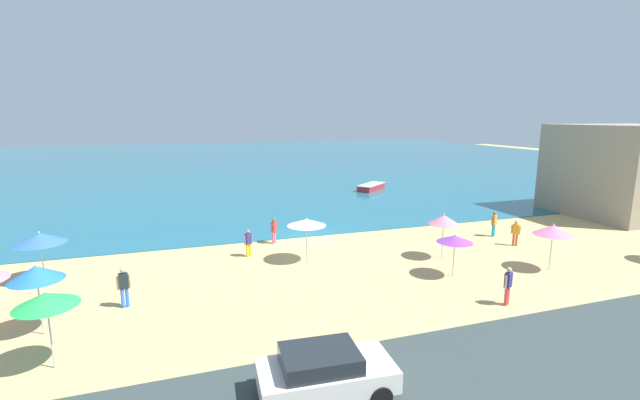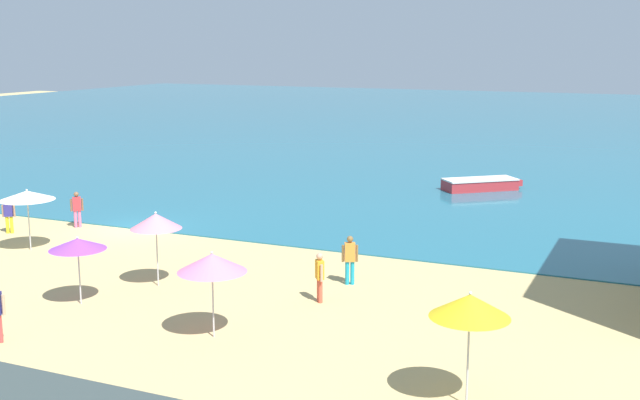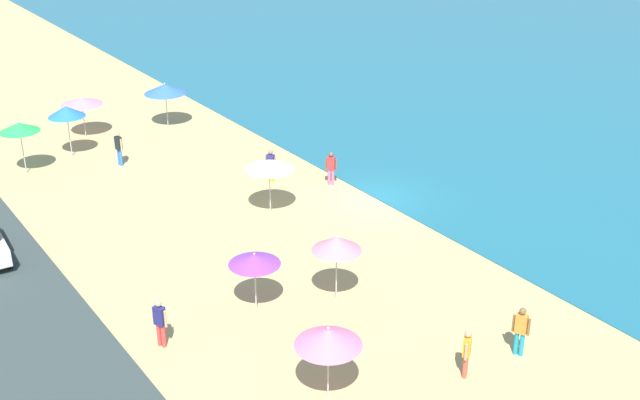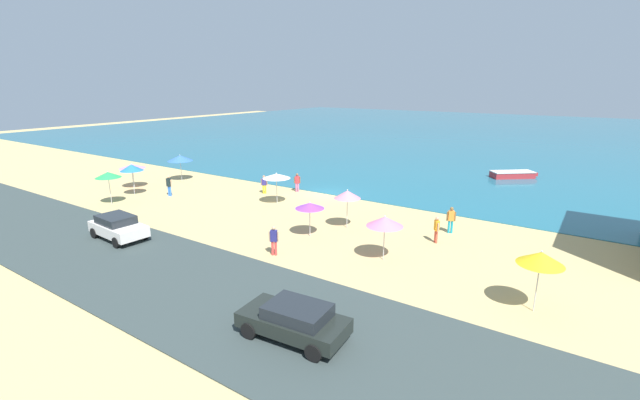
{
  "view_description": "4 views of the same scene",
  "coord_description": "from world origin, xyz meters",
  "px_view_note": "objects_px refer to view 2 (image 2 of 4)",
  "views": [
    {
      "loc": [
        -8.09,
        -26.74,
        7.99
      ],
      "look_at": [
        1.38,
        1.69,
        2.16
      ],
      "focal_mm": 24.0,
      "sensor_mm": 36.0,
      "label": 1
    },
    {
      "loc": [
        21.85,
        -28.6,
        8.22
      ],
      "look_at": [
        8.71,
        1.0,
        1.86
      ],
      "focal_mm": 45.0,
      "sensor_mm": 36.0,
      "label": 2
    },
    {
      "loc": [
        25.71,
        -21.15,
        15.08
      ],
      "look_at": [
        0.1,
        -3.2,
        0.83
      ],
      "focal_mm": 45.0,
      "sensor_mm": 36.0,
      "label": 3
    },
    {
      "loc": [
        19.49,
        -29.81,
        9.29
      ],
      "look_at": [
        2.49,
        -4.6,
        0.9
      ],
      "focal_mm": 24.0,
      "sensor_mm": 36.0,
      "label": 4
    }
  ],
  "objects_px": {
    "beach_umbrella_8": "(78,244)",
    "beach_umbrella_3": "(156,221)",
    "skiff_nearshore": "(481,184)",
    "bather_5": "(350,257)",
    "beach_umbrella_2": "(470,306)",
    "beach_umbrella_6": "(27,195)",
    "bather_0": "(9,213)",
    "bather_3": "(320,275)",
    "beach_umbrella_4": "(212,263)",
    "bather_1": "(77,208)"
  },
  "relations": [
    {
      "from": "beach_umbrella_8",
      "to": "beach_umbrella_3",
      "type": "bearing_deg",
      "value": 66.88
    },
    {
      "from": "skiff_nearshore",
      "to": "bather_5",
      "type": "bearing_deg",
      "value": -90.33
    },
    {
      "from": "beach_umbrella_2",
      "to": "beach_umbrella_6",
      "type": "xyz_separation_m",
      "value": [
        -19.48,
        6.75,
        -0.14
      ]
    },
    {
      "from": "skiff_nearshore",
      "to": "beach_umbrella_3",
      "type": "bearing_deg",
      "value": -105.17
    },
    {
      "from": "beach_umbrella_6",
      "to": "skiff_nearshore",
      "type": "distance_m",
      "value": 24.69
    },
    {
      "from": "beach_umbrella_3",
      "to": "bather_0",
      "type": "bearing_deg",
      "value": 160.06
    },
    {
      "from": "bather_3",
      "to": "beach_umbrella_4",
      "type": "bearing_deg",
      "value": -109.86
    },
    {
      "from": "beach_umbrella_8",
      "to": "bather_3",
      "type": "relative_size",
      "value": 1.37
    },
    {
      "from": "bather_0",
      "to": "bather_5",
      "type": "xyz_separation_m",
      "value": [
        16.48,
        -1.0,
        0.07
      ]
    },
    {
      "from": "bather_3",
      "to": "skiff_nearshore",
      "type": "distance_m",
      "value": 21.8
    },
    {
      "from": "beach_umbrella_8",
      "to": "beach_umbrella_4",
      "type": "bearing_deg",
      "value": -8.49
    },
    {
      "from": "beach_umbrella_2",
      "to": "bather_5",
      "type": "xyz_separation_m",
      "value": [
        -5.97,
        7.64,
        -1.42
      ]
    },
    {
      "from": "bather_3",
      "to": "skiff_nearshore",
      "type": "bearing_deg",
      "value": 89.25
    },
    {
      "from": "beach_umbrella_3",
      "to": "beach_umbrella_8",
      "type": "xyz_separation_m",
      "value": [
        -1.12,
        -2.63,
        -0.3
      ]
    },
    {
      "from": "beach_umbrella_8",
      "to": "bather_1",
      "type": "xyz_separation_m",
      "value": [
        -7.42,
        8.55,
        -1.06
      ]
    },
    {
      "from": "beach_umbrella_2",
      "to": "bather_1",
      "type": "relative_size",
      "value": 1.66
    },
    {
      "from": "bather_0",
      "to": "beach_umbrella_4",
      "type": "bearing_deg",
      "value": -26.07
    },
    {
      "from": "beach_umbrella_8",
      "to": "skiff_nearshore",
      "type": "distance_m",
      "value": 26.13
    },
    {
      "from": "beach_umbrella_8",
      "to": "beach_umbrella_6",
      "type": "bearing_deg",
      "value": 144.58
    },
    {
      "from": "beach_umbrella_4",
      "to": "bather_1",
      "type": "distance_m",
      "value": 15.96
    },
    {
      "from": "beach_umbrella_4",
      "to": "beach_umbrella_8",
      "type": "bearing_deg",
      "value": 171.51
    },
    {
      "from": "beach_umbrella_2",
      "to": "skiff_nearshore",
      "type": "distance_m",
      "value": 27.95
    },
    {
      "from": "bather_0",
      "to": "skiff_nearshore",
      "type": "distance_m",
      "value": 24.95
    },
    {
      "from": "beach_umbrella_2",
      "to": "skiff_nearshore",
      "type": "height_order",
      "value": "beach_umbrella_2"
    },
    {
      "from": "bather_1",
      "to": "bather_5",
      "type": "xyz_separation_m",
      "value": [
        14.51,
        -3.1,
        0.05
      ]
    },
    {
      "from": "beach_umbrella_6",
      "to": "beach_umbrella_3",
      "type": "bearing_deg",
      "value": -14.36
    },
    {
      "from": "beach_umbrella_6",
      "to": "bather_0",
      "type": "distance_m",
      "value": 3.77
    },
    {
      "from": "bather_1",
      "to": "skiff_nearshore",
      "type": "height_order",
      "value": "bather_1"
    },
    {
      "from": "beach_umbrella_8",
      "to": "bather_0",
      "type": "bearing_deg",
      "value": 145.52
    },
    {
      "from": "bather_3",
      "to": "bather_1",
      "type": "bearing_deg",
      "value": 159.8
    },
    {
      "from": "beach_umbrella_8",
      "to": "bather_3",
      "type": "bearing_deg",
      "value": 25.32
    },
    {
      "from": "bather_1",
      "to": "skiff_nearshore",
      "type": "distance_m",
      "value": 22.07
    },
    {
      "from": "bather_3",
      "to": "bather_5",
      "type": "relative_size",
      "value": 0.95
    },
    {
      "from": "beach_umbrella_4",
      "to": "beach_umbrella_6",
      "type": "xyz_separation_m",
      "value": [
        -11.86,
        5.37,
        0.07
      ]
    },
    {
      "from": "beach_umbrella_2",
      "to": "beach_umbrella_3",
      "type": "relative_size",
      "value": 1.05
    },
    {
      "from": "beach_umbrella_3",
      "to": "beach_umbrella_6",
      "type": "bearing_deg",
      "value": 165.64
    },
    {
      "from": "beach_umbrella_6",
      "to": "beach_umbrella_2",
      "type": "bearing_deg",
      "value": -19.13
    },
    {
      "from": "bather_1",
      "to": "skiff_nearshore",
      "type": "bearing_deg",
      "value": 48.47
    },
    {
      "from": "bather_0",
      "to": "bather_3",
      "type": "distance_m",
      "value": 16.61
    },
    {
      "from": "beach_umbrella_4",
      "to": "bather_0",
      "type": "distance_m",
      "value": 16.56
    },
    {
      "from": "bather_5",
      "to": "skiff_nearshore",
      "type": "xyz_separation_m",
      "value": [
        0.11,
        19.62,
        -0.59
      ]
    },
    {
      "from": "beach_umbrella_4",
      "to": "bather_5",
      "type": "xyz_separation_m",
      "value": [
        1.65,
        6.26,
        -1.21
      ]
    },
    {
      "from": "beach_umbrella_6",
      "to": "bather_0",
      "type": "xyz_separation_m",
      "value": [
        -2.97,
        1.88,
        -1.35
      ]
    },
    {
      "from": "beach_umbrella_2",
      "to": "beach_umbrella_8",
      "type": "height_order",
      "value": "beach_umbrella_2"
    },
    {
      "from": "beach_umbrella_3",
      "to": "beach_umbrella_8",
      "type": "height_order",
      "value": "beach_umbrella_3"
    },
    {
      "from": "beach_umbrella_6",
      "to": "bather_5",
      "type": "xyz_separation_m",
      "value": [
        13.51,
        0.89,
        -1.28
      ]
    },
    {
      "from": "beach_umbrella_4",
      "to": "beach_umbrella_6",
      "type": "relative_size",
      "value": 1.0
    },
    {
      "from": "bather_1",
      "to": "bather_3",
      "type": "relative_size",
      "value": 1.01
    },
    {
      "from": "beach_umbrella_3",
      "to": "bather_1",
      "type": "height_order",
      "value": "beach_umbrella_3"
    },
    {
      "from": "beach_umbrella_6",
      "to": "bather_5",
      "type": "distance_m",
      "value": 13.6
    }
  ]
}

